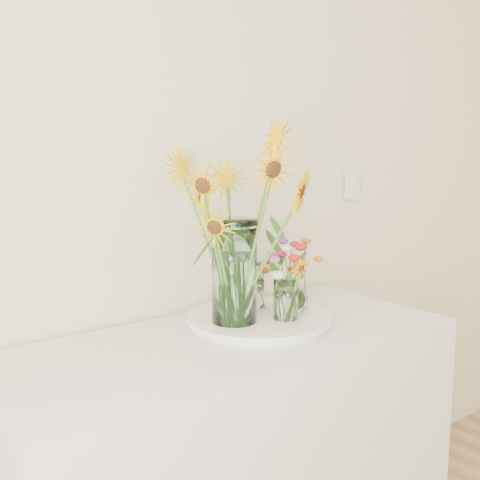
{
  "coord_description": "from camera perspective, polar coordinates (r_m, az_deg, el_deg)",
  "views": [
    {
      "loc": [
        -1.38,
        0.55,
        1.47
      ],
      "look_at": [
        -0.28,
        2.0,
        1.17
      ],
      "focal_mm": 45.0,
      "sensor_mm": 36.0,
      "label": 1
    }
  ],
  "objects": [
    {
      "name": "small_vase_a",
      "position": [
        1.86,
        4.35,
        -5.72
      ],
      "size": [
        0.08,
        0.08,
        0.13
      ],
      "primitive_type": "cylinder",
      "rotation": [
        0.0,
        0.0,
        0.06
      ],
      "color": "white",
      "rests_on": "tray"
    },
    {
      "name": "small_vase_c",
      "position": [
        2.0,
        1.49,
        -5.11
      ],
      "size": [
        0.07,
        0.07,
        0.1
      ],
      "primitive_type": "cylinder",
      "rotation": [
        0.0,
        0.0,
        -0.16
      ],
      "color": "white",
      "rests_on": "tray"
    },
    {
      "name": "wildflower_posy_a",
      "position": [
        1.85,
        4.37,
        -4.37
      ],
      "size": [
        0.19,
        0.19,
        0.22
      ],
      "primitive_type": null,
      "color": "#CF5B12",
      "rests_on": "tray"
    },
    {
      "name": "tray",
      "position": [
        1.91,
        1.77,
        -7.69
      ],
      "size": [
        0.43,
        0.43,
        0.02
      ],
      "primitive_type": "cylinder",
      "color": "white",
      "rests_on": "counter"
    },
    {
      "name": "mason_jar",
      "position": [
        1.81,
        -0.55,
        -3.05
      ],
      "size": [
        0.14,
        0.14,
        0.32
      ],
      "primitive_type": "cylinder",
      "rotation": [
        0.0,
        0.0,
        -0.02
      ],
      "color": "silver",
      "rests_on": "tray"
    },
    {
      "name": "wildflower_posy_b",
      "position": [
        1.94,
        5.01,
        -3.46
      ],
      "size": [
        0.22,
        0.22,
        0.24
      ],
      "primitive_type": null,
      "color": "#CF5B12",
      "rests_on": "tray"
    },
    {
      "name": "counter",
      "position": [
        1.99,
        -0.95,
        -21.59
      ],
      "size": [
        1.4,
        0.6,
        0.9
      ],
      "primitive_type": "cube",
      "color": "white",
      "rests_on": "ground_plane"
    },
    {
      "name": "small_vase_b",
      "position": [
        1.95,
        4.99,
        -4.75
      ],
      "size": [
        0.11,
        0.11,
        0.15
      ],
      "primitive_type": null,
      "rotation": [
        0.0,
        0.0,
        0.09
      ],
      "color": "white",
      "rests_on": "tray"
    },
    {
      "name": "wildflower_posy_c",
      "position": [
        1.98,
        1.5,
        -3.85
      ],
      "size": [
        0.17,
        0.17,
        0.19
      ],
      "primitive_type": null,
      "color": "#CF5B12",
      "rests_on": "tray"
    },
    {
      "name": "sunflower_bouquet",
      "position": [
        1.78,
        -0.56,
        1.85
      ],
      "size": [
        0.79,
        0.79,
        0.63
      ],
      "primitive_type": null,
      "rotation": [
        0.0,
        0.0,
        -0.02
      ],
      "color": "#E0B104",
      "rests_on": "tray"
    }
  ]
}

